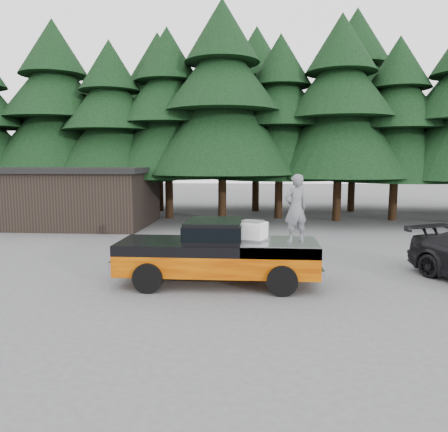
# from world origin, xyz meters

# --- Properties ---
(ground) EXTENTS (120.00, 120.00, 0.00)m
(ground) POSITION_xyz_m (0.00, 0.00, 0.00)
(ground) COLOR #4E4E50
(ground) RESTS_ON ground
(pickup_truck) EXTENTS (6.00, 2.04, 1.33)m
(pickup_truck) POSITION_xyz_m (0.00, 0.53, 0.67)
(pickup_truck) COLOR #CA6404
(pickup_truck) RESTS_ON ground
(truck_cab) EXTENTS (1.66, 1.90, 0.59)m
(truck_cab) POSITION_xyz_m (-0.10, 0.53, 1.62)
(truck_cab) COLOR black
(truck_cab) RESTS_ON pickup_truck
(air_compressor) EXTENTS (0.94, 0.87, 0.52)m
(air_compressor) POSITION_xyz_m (1.02, 0.56, 1.59)
(air_compressor) COLOR silver
(air_compressor) RESTS_ON pickup_truck
(man_on_bed) EXTENTS (0.84, 0.72, 1.94)m
(man_on_bed) POSITION_xyz_m (2.25, 0.40, 2.30)
(man_on_bed) COLOR #595B61
(man_on_bed) RESTS_ON pickup_truck
(utility_building) EXTENTS (8.40, 6.40, 3.30)m
(utility_building) POSITION_xyz_m (-9.00, 12.00, 1.67)
(utility_building) COLOR black
(utility_building) RESTS_ON ground
(treeline) EXTENTS (60.15, 16.05, 17.50)m
(treeline) POSITION_xyz_m (0.42, 17.20, 7.72)
(treeline) COLOR black
(treeline) RESTS_ON ground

